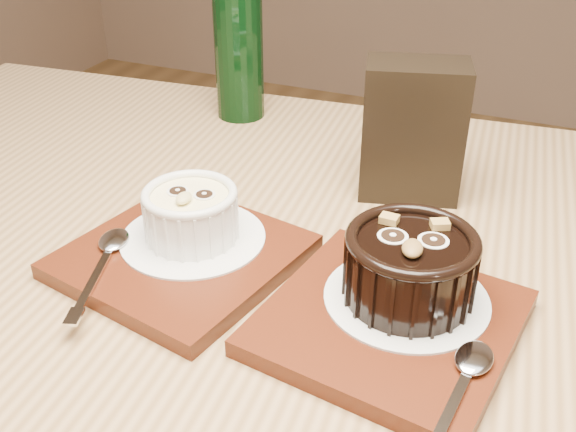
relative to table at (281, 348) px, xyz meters
name	(u,v)px	position (x,y,z in m)	size (l,w,h in m)	color
table	(281,348)	(0.00, 0.00, 0.00)	(1.26, 0.90, 0.75)	olive
tray_left	(182,256)	(-0.08, -0.03, 0.10)	(0.18, 0.18, 0.01)	#531F0D
doily_left	(193,238)	(-0.08, -0.01, 0.11)	(0.13, 0.13, 0.00)	white
ramekin_white	(191,212)	(-0.08, -0.01, 0.13)	(0.08, 0.08, 0.05)	white
spoon_left	(102,262)	(-0.13, -0.07, 0.11)	(0.03, 0.13, 0.01)	white
tray_right	(389,322)	(0.11, -0.04, 0.10)	(0.18, 0.18, 0.01)	#531F0D
doily_right	(406,298)	(0.12, -0.02, 0.11)	(0.13, 0.13, 0.00)	white
ramekin_dark	(410,264)	(0.12, -0.02, 0.14)	(0.10, 0.10, 0.06)	black
spoon_right	(459,390)	(0.17, -0.10, 0.11)	(0.03, 0.13, 0.01)	white
condiment_stand	(413,131)	(0.07, 0.18, 0.16)	(0.10, 0.06, 0.14)	black
green_bottle	(239,48)	(-0.19, 0.30, 0.18)	(0.06, 0.06, 0.23)	black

